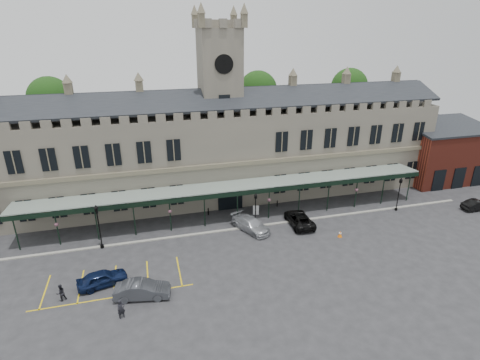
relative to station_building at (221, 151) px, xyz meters
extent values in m
plane|color=#28282B|center=(0.00, -15.91, -6.47)|extent=(140.00, 140.00, 0.00)
cube|color=#5E594F|center=(0.00, 0.09, -0.47)|extent=(60.00, 10.00, 12.00)
cube|color=brown|center=(0.00, -5.09, -0.27)|extent=(60.00, 0.35, 0.50)
cube|color=black|center=(0.00, -2.41, 7.33)|extent=(60.00, 4.77, 2.20)
cube|color=black|center=(0.00, 2.59, 7.33)|extent=(60.00, 4.77, 2.20)
cube|color=black|center=(0.00, -5.01, -4.57)|extent=(3.20, 0.18, 3.80)
cube|color=#5E594F|center=(0.00, 0.09, 4.53)|extent=(5.00, 5.00, 22.00)
cylinder|color=silver|center=(0.00, -2.47, 11.53)|extent=(2.20, 0.12, 2.20)
cylinder|color=black|center=(0.00, -2.54, 11.53)|extent=(2.30, 0.04, 2.30)
cube|color=black|center=(0.00, -2.47, 6.53)|extent=(1.40, 0.12, 2.80)
cube|color=#8C9E93|center=(0.00, -6.91, -2.37)|extent=(50.00, 4.00, 0.40)
cube|color=black|center=(0.00, -8.91, -2.62)|extent=(50.00, 0.18, 0.50)
cube|color=maroon|center=(34.00, -2.91, -2.47)|extent=(12.00, 8.00, 8.00)
cube|color=black|center=(34.00, -2.91, 2.03)|extent=(12.40, 8.36, 1.47)
cube|color=gray|center=(0.00, -10.41, -6.41)|extent=(60.00, 0.40, 0.12)
cylinder|color=#332314|center=(-22.00, 9.09, -0.47)|extent=(0.70, 0.70, 12.00)
sphere|color=black|center=(-22.00, 9.09, 6.53)|extent=(6.00, 6.00, 6.00)
cylinder|color=#332314|center=(8.00, 9.09, -0.47)|extent=(0.70, 0.70, 12.00)
sphere|color=black|center=(8.00, 9.09, 6.53)|extent=(6.00, 6.00, 6.00)
cylinder|color=#332314|center=(24.00, 9.09, -0.47)|extent=(0.70, 0.70, 12.00)
sphere|color=black|center=(24.00, 9.09, 6.53)|extent=(6.00, 6.00, 6.00)
cylinder|color=black|center=(-15.54, -10.55, -6.30)|extent=(0.40, 0.40, 0.33)
cylinder|color=black|center=(-15.54, -10.55, -4.26)|extent=(0.13, 0.13, 4.41)
cube|color=black|center=(-15.54, -10.55, -1.90)|extent=(0.31, 0.31, 0.44)
cone|color=black|center=(-15.54, -10.55, -1.51)|extent=(0.48, 0.48, 0.33)
cylinder|color=black|center=(1.75, -10.38, -6.33)|extent=(0.34, 0.34, 0.28)
cylinder|color=black|center=(1.75, -10.38, -4.58)|extent=(0.11, 0.11, 3.77)
cube|color=black|center=(1.75, -10.38, -2.56)|extent=(0.26, 0.26, 0.38)
cone|color=black|center=(1.75, -10.38, -2.23)|extent=(0.41, 0.41, 0.28)
cylinder|color=black|center=(20.74, -10.93, -6.32)|extent=(0.35, 0.35, 0.29)
cylinder|color=black|center=(20.74, -10.93, -4.51)|extent=(0.12, 0.12, 3.91)
cube|color=black|center=(20.74, -10.93, -2.41)|extent=(0.27, 0.27, 0.39)
cone|color=black|center=(20.74, -10.93, -2.07)|extent=(0.43, 0.43, 0.29)
cube|color=orange|center=(10.33, -15.11, -6.45)|extent=(0.40, 0.40, 0.04)
cone|color=orange|center=(10.33, -15.11, -6.10)|extent=(0.46, 0.46, 0.74)
cylinder|color=silver|center=(10.33, -15.11, -5.99)|extent=(0.31, 0.31, 0.11)
cylinder|color=black|center=(2.75, -7.42, -6.20)|extent=(0.06, 0.06, 0.53)
cube|color=silver|center=(2.75, -7.42, -5.83)|extent=(0.73, 0.26, 1.27)
cylinder|color=black|center=(-3.09, -5.94, -6.01)|extent=(0.16, 0.16, 0.92)
cylinder|color=black|center=(6.19, -5.87, -6.05)|extent=(0.15, 0.15, 0.84)
imported|color=#0C1738|center=(-15.00, -17.28, -5.72)|extent=(4.68, 2.77, 1.49)
imported|color=#3A3C42|center=(-11.50, -19.94, -5.68)|extent=(5.03, 2.47, 1.59)
imported|color=#A1A3A8|center=(1.00, -11.02, -5.70)|extent=(4.29, 5.69, 1.53)
imported|color=black|center=(7.00, -11.21, -5.73)|extent=(2.59, 5.39, 1.48)
imported|color=black|center=(31.00, -13.48, -5.79)|extent=(4.12, 1.45, 1.35)
imported|color=black|center=(-13.20, -22.09, -5.59)|extent=(0.75, 0.64, 1.75)
imported|color=black|center=(-18.30, -18.53, -5.67)|extent=(0.97, 0.92, 1.59)
camera|label=1|loc=(-10.14, -47.84, 15.37)|focal=28.00mm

